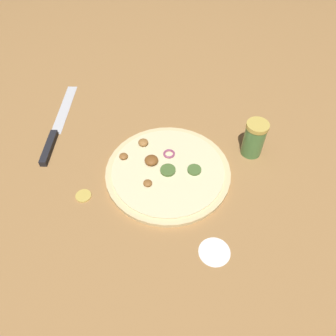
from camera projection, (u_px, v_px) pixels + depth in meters
The scene contains 6 objects.
ground_plane at pixel (168, 173), 0.89m from camera, with size 3.00×3.00×0.00m, color #9E703F.
pizza at pixel (167, 171), 0.88m from camera, with size 0.34×0.34×0.03m.
knife at pixel (54, 135), 0.97m from camera, with size 0.04×0.36×0.02m.
spice_jar at pixel (254, 139), 0.90m from camera, with size 0.06×0.06×0.11m.
loose_cap at pixel (83, 195), 0.84m from camera, with size 0.04×0.04×0.01m.
flour_patch at pixel (214, 252), 0.74m from camera, with size 0.07×0.07×0.00m.
Camera 1 is at (0.03, -0.56, 0.69)m, focal length 35.00 mm.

